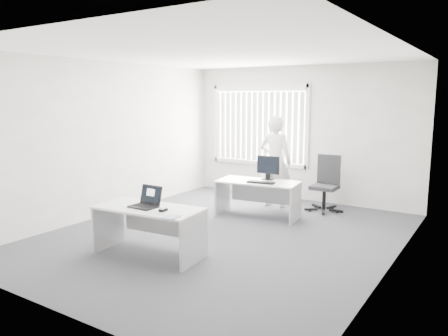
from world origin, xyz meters
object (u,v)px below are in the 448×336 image
Objects in this scene: monitor at (268,168)px; desk_far at (258,191)px; laptop at (143,197)px; office_chair at (325,194)px; person at (275,161)px; desk_near at (149,221)px.

desk_far is at bearing -113.95° from monitor.
desk_far is 2.63m from laptop.
office_chair is at bearing 72.01° from laptop.
person is at bearing 86.19° from laptop.
desk_near is 3.52× the size of monitor.
desk_near is at bearing -100.61° from monitor.
office_chair is 1.14m from person.
laptop is at bearing -109.13° from office_chair.
monitor reaches higher than laptop.
person is 3.48m from laptop.
laptop is at bearing -101.41° from monitor.
desk_far is 3.48× the size of monitor.
office_chair reaches higher than desk_near.
monitor is at bearing 76.47° from desk_near.
laptop is at bearing -105.10° from desk_far.
office_chair reaches higher than desk_far.
person reaches higher than desk_far.
desk_near is 0.34m from laptop.
desk_far is 1.43× the size of office_chair.
desk_near is 1.01× the size of desk_far.
desk_near is 3.45m from person.
laptop is (-0.05, -0.05, 0.33)m from desk_near.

